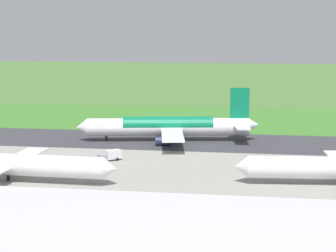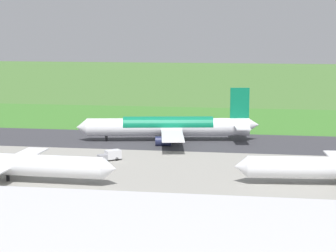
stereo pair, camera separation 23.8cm
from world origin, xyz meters
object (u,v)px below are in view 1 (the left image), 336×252
object	(u,v)px
traffic_cone_orange	(224,122)
no_stopping_sign	(241,120)
airliner_main	(169,126)
airliner_parked_mid	(6,164)
service_truck_baggage	(111,155)

from	to	relation	value
traffic_cone_orange	no_stopping_sign	bearing A→B (deg)	-176.95
airliner_main	no_stopping_sign	world-z (taller)	airliner_main
airliner_parked_mid	airliner_main	bearing A→B (deg)	-117.68
service_truck_baggage	no_stopping_sign	world-z (taller)	service_truck_baggage
airliner_parked_mid	traffic_cone_orange	distance (m)	99.10
airliner_main	service_truck_baggage	distance (m)	31.12
airliner_parked_mid	no_stopping_sign	size ratio (longest dim) A/B	21.89
no_stopping_sign	traffic_cone_orange	world-z (taller)	no_stopping_sign
airliner_main	no_stopping_sign	xyz separation A→B (m)	(-19.63, -36.99, -3.01)
no_stopping_sign	traffic_cone_orange	distance (m)	5.80
service_truck_baggage	no_stopping_sign	size ratio (longest dim) A/B	2.65
airliner_main	airliner_parked_mid	world-z (taller)	airliner_main
no_stopping_sign	service_truck_baggage	bearing A→B (deg)	65.47
airliner_parked_mid	no_stopping_sign	bearing A→B (deg)	-117.79
service_truck_baggage	traffic_cone_orange	bearing A→B (deg)	-110.40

